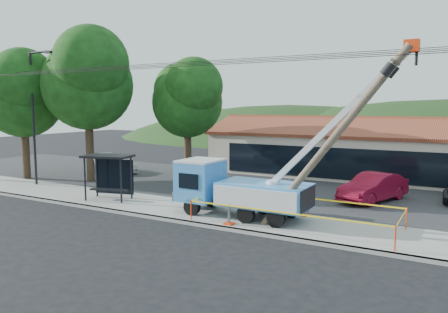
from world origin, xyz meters
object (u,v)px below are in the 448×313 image
leaning_pole (337,134)px  car_silver (205,189)px  utility_truck (239,187)px  car_red (373,203)px  bus_shelter (110,167)px  car_white (115,173)px

leaning_pole → car_silver: leaning_pole is taller
utility_truck → car_silver: (-5.50, 5.82, -1.56)m
utility_truck → car_red: utility_truck is taller
bus_shelter → leaning_pole: bearing=-16.6°
bus_shelter → car_red: size_ratio=0.61×
car_white → leaning_pole: bearing=-93.5°
bus_shelter → car_white: size_ratio=0.60×
car_silver → car_white: car_silver is taller
utility_truck → bus_shelter: size_ratio=3.70×
utility_truck → bus_shelter: (-8.21, -0.15, 0.45)m
car_silver → car_white: bearing=149.7°
leaning_pole → car_white: size_ratio=1.58×
car_red → leaning_pole: bearing=-69.7°
utility_truck → bus_shelter: bearing=-179.0°
car_red → bus_shelter: bearing=-130.6°
car_silver → utility_truck: bearing=-65.3°
car_red → utility_truck: bearing=-104.6°
utility_truck → car_silver: size_ratio=2.47×
leaning_pole → car_silver: bearing=147.8°
car_red → car_white: 20.34m
bus_shelter → car_red: bearing=13.6°
bus_shelter → car_silver: 6.85m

